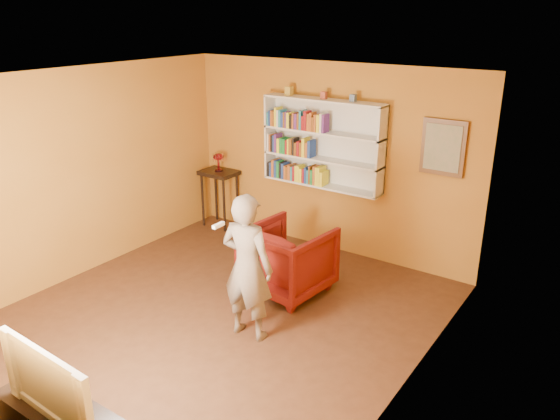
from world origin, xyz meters
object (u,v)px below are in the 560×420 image
object	(u,v)px
console_table	(219,181)
bookshelf	(325,143)
ruby_lustre	(218,158)
person	(247,267)
television	(60,379)
armchair	(288,259)

from	to	relation	value
console_table	bookshelf	bearing A→B (deg)	4.98
ruby_lustre	person	world-z (taller)	person
television	ruby_lustre	bearing A→B (deg)	119.12
ruby_lustre	television	world-z (taller)	ruby_lustre
console_table	television	distance (m)	5.06
armchair	person	xyz separation A→B (m)	(0.19, -1.06, 0.38)
armchair	person	distance (m)	1.14
console_table	armchair	xyz separation A→B (m)	(2.15, -1.22, -0.33)
console_table	person	distance (m)	3.27
ruby_lustre	television	size ratio (longest dim) A/B	0.27
armchair	television	xyz separation A→B (m)	(0.15, -3.28, 0.35)
bookshelf	television	bearing A→B (deg)	-84.22
console_table	television	world-z (taller)	television
console_table	armchair	world-z (taller)	console_table
console_table	person	bearing A→B (deg)	-44.27
bookshelf	console_table	bearing A→B (deg)	-175.02
person	television	xyz separation A→B (m)	(-0.04, -2.22, -0.03)
console_table	armchair	size ratio (longest dim) A/B	0.97
console_table	armchair	bearing A→B (deg)	-29.63
person	television	distance (m)	2.22
bookshelf	ruby_lustre	world-z (taller)	bookshelf
person	bookshelf	bearing A→B (deg)	-83.74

